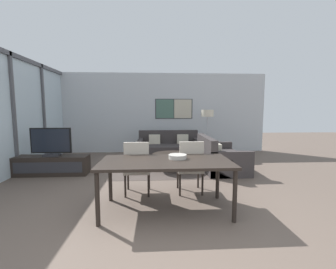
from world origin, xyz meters
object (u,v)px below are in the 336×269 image
Objects in this scene: sofa_side at (219,159)px; dining_chair_left at (137,166)px; fruit_bowl at (178,156)px; tv_console at (52,165)px; dining_table at (166,165)px; floor_lamp at (207,116)px; dining_chair_centre at (190,165)px; sofa_main at (169,149)px; television at (51,142)px; coffee_table at (172,158)px.

dining_chair_left is (-1.93, -1.62, 0.26)m from sofa_side.
fruit_bowl is (-1.26, -2.15, 0.53)m from sofa_side.
sofa_side is at bearing 3.50° from tv_console.
floor_lamp is at bearing 68.60° from dining_table.
dining_chair_centre is (3.04, -1.36, 0.31)m from tv_console.
sofa_main is 6.92× the size of fruit_bowl.
dining_chair_centre is at bearing -108.01° from floor_lamp.
sofa_side is 0.84× the size of dining_table.
tv_console is 5.88× the size of fruit_bowl.
tv_console is 4.02m from sofa_side.
television is 3.34m from dining_chair_centre.
dining_chair_left reaches higher than dining_table.
sofa_side is (4.01, 0.25, 0.05)m from tv_console.
sofa_main is (2.84, 1.76, -0.49)m from television.
dining_table is (-1.45, -2.27, 0.42)m from sofa_side.
sofa_side is at bearing 57.43° from dining_table.
tv_console is at bearing -174.94° from coffee_table.
television is 0.60× the size of floor_lamp.
tv_console is 0.54m from television.
coffee_table is at bearing 87.67° from fruit_bowl.
fruit_bowl is at bearing -92.33° from coffee_table.
tv_console reaches higher than coffee_table.
sofa_main is at bearing 31.75° from television.
fruit_bowl is at bearing 33.22° from dining_table.
sofa_side is 1.67× the size of dining_chair_left.
floor_lamp is at bearing 24.34° from television.
tv_console is 2.85m from coffee_table.
dining_chair_centre is 0.67m from fruit_bowl.
floor_lamp is at bearing 58.29° from dining_chair_left.
tv_console is at bearing 145.32° from fruit_bowl.
floor_lamp is at bearing 52.09° from coffee_table.
tv_console is 1.60× the size of coffee_table.
tv_console is 3.30m from dining_table.
fruit_bowl is (2.75, -1.90, 0.58)m from tv_console.
floor_lamp reaches higher than fruit_bowl.
dining_chair_centre reaches higher than tv_console.
sofa_main is 2.00× the size of dining_chair_centre.
fruit_bowl is (-0.09, -2.15, 0.49)m from coffee_table.
dining_chair_centre reaches higher than sofa_main.
dining_table is at bearing 147.43° from sofa_side.
tv_console is 0.85× the size of dining_table.
dining_table is (2.56, -2.03, 0.47)m from tv_console.
tv_console is 1.08× the size of floor_lamp.
television is at bearing 145.31° from fruit_bowl.
floor_lamp is (1.99, 3.22, 0.78)m from dining_chair_left.
television reaches higher than tv_console.
dining_chair_centre is 3.46× the size of fruit_bowl.
sofa_side is at bearing 40.13° from dining_chair_left.
fruit_bowl reaches higher than dining_table.
dining_chair_centre is at bearing -82.91° from coffee_table.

